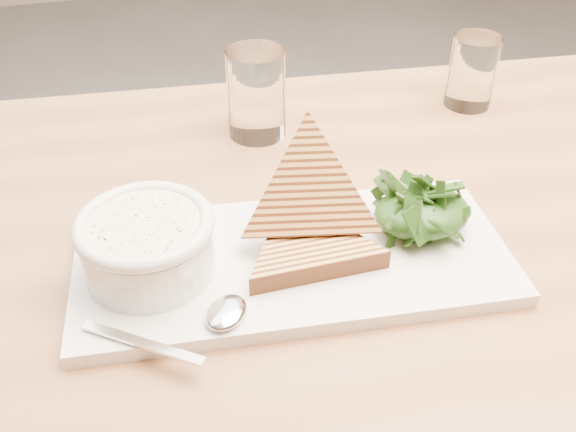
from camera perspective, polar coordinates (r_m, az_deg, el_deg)
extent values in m
cube|color=brown|center=(0.71, 11.28, -3.72)|extent=(1.34, 0.95, 0.04)
cube|color=white|center=(0.65, 0.46, -3.96)|extent=(0.45, 0.23, 0.02)
cylinder|color=white|center=(0.63, -12.28, -3.00)|extent=(0.13, 0.13, 0.05)
cylinder|color=beige|center=(0.61, -12.64, -0.86)|extent=(0.11, 0.11, 0.01)
torus|color=white|center=(0.61, -12.67, -0.71)|extent=(0.13, 0.13, 0.01)
ellipsoid|color=black|center=(0.68, 11.83, 0.32)|extent=(0.10, 0.08, 0.04)
ellipsoid|color=silver|center=(0.58, -5.51, -8.51)|extent=(0.06, 0.06, 0.01)
cube|color=silver|center=(0.57, -12.85, -10.92)|extent=(0.10, 0.08, 0.00)
cylinder|color=white|center=(0.85, -2.83, 10.80)|extent=(0.08, 0.08, 0.12)
cylinder|color=white|center=(0.96, 16.06, 12.23)|extent=(0.07, 0.07, 0.10)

